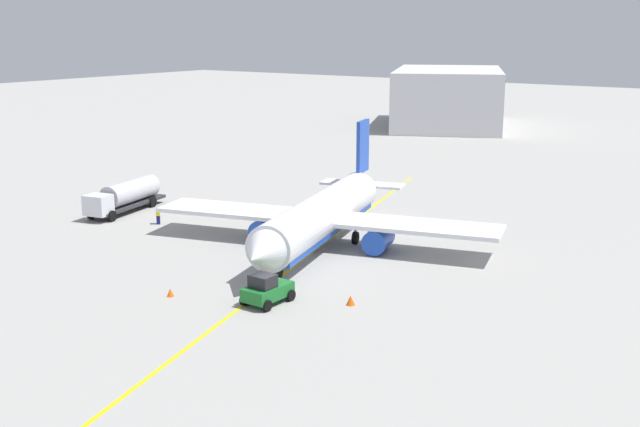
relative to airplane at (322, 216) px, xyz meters
The scene contains 9 objects.
ground_plane 2.69m from the airplane, 14.81° to the left, with size 400.00×400.00×0.00m, color #9E9B96.
airplane is the anchor object (origin of this frame).
fuel_tanker 23.96m from the airplane, 87.34° to the right, with size 11.07×4.65×3.15m.
pushback_tug 15.30m from the airplane, 20.02° to the left, with size 3.64×2.37×2.20m.
refueling_worker 17.71m from the airplane, 80.97° to the right, with size 0.63×0.61×1.71m.
safety_cone_nose 15.33m from the airplane, 42.10° to the left, with size 0.63×0.63×0.70m, color #F2590F.
safety_cone_wingtip 17.27m from the airplane, ahead, with size 0.52×0.52×0.57m, color #F2590F.
distant_hangar 87.63m from the airplane, 161.32° to the right, with size 36.95×30.85×10.74m.
taxi_line_marking 2.68m from the airplane, 14.81° to the left, with size 68.09×0.30×0.01m, color yellow.
Camera 1 is at (53.99, 37.42, 18.81)m, focal length 44.01 mm.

